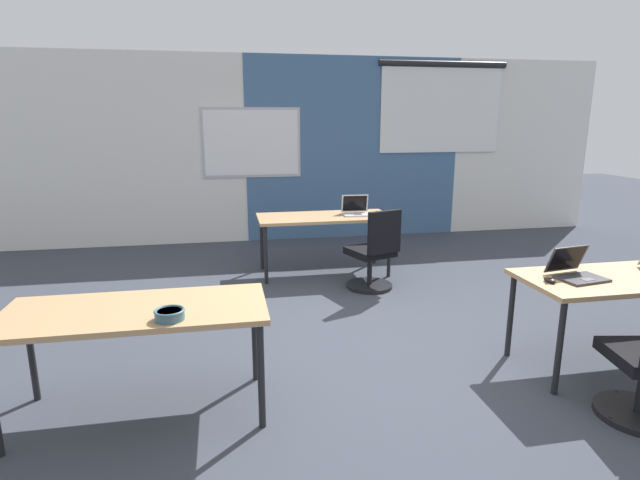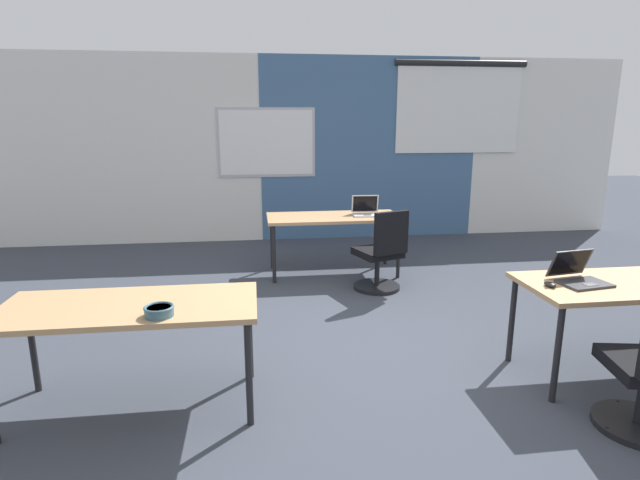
{
  "view_description": "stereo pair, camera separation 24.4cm",
  "coord_description": "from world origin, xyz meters",
  "px_view_note": "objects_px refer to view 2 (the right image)",
  "views": [
    {
      "loc": [
        -1.19,
        -3.69,
        1.85
      ],
      "look_at": [
        -0.41,
        0.32,
        0.88
      ],
      "focal_mm": 28.3,
      "sensor_mm": 36.0,
      "label": 1
    },
    {
      "loc": [
        -0.94,
        -3.73,
        1.85
      ],
      "look_at": [
        -0.41,
        0.32,
        0.88
      ],
      "focal_mm": 28.3,
      "sensor_mm": 36.0,
      "label": 2
    }
  ],
  "objects_px": {
    "desk_near_right": "(633,289)",
    "chair_far_right": "(381,258)",
    "mouse_far_right": "(387,213)",
    "snack_bowl": "(159,310)",
    "desk_far_center": "(333,221)",
    "mouse_near_right_inner": "(550,285)",
    "laptop_near_right_inner": "(579,276)",
    "desk_near_left": "(130,313)",
    "laptop_far_right": "(366,211)"
  },
  "relations": [
    {
      "from": "desk_near_left",
      "to": "mouse_far_right",
      "type": "distance_m",
      "value": 3.68
    },
    {
      "from": "mouse_far_right",
      "to": "chair_far_right",
      "type": "distance_m",
      "value": 0.83
    },
    {
      "from": "laptop_far_right",
      "to": "mouse_near_right_inner",
      "type": "bearing_deg",
      "value": -73.12
    },
    {
      "from": "mouse_far_right",
      "to": "desk_near_left",
      "type": "bearing_deg",
      "value": -130.97
    },
    {
      "from": "desk_near_right",
      "to": "desk_far_center",
      "type": "relative_size",
      "value": 1.0
    },
    {
      "from": "laptop_far_right",
      "to": "snack_bowl",
      "type": "xyz_separation_m",
      "value": [
        -1.93,
        -3.03,
        -0.01
      ]
    },
    {
      "from": "desk_far_center",
      "to": "mouse_far_right",
      "type": "height_order",
      "value": "mouse_far_right"
    },
    {
      "from": "mouse_near_right_inner",
      "to": "snack_bowl",
      "type": "xyz_separation_m",
      "value": [
        -2.6,
        -0.2,
        0.02
      ]
    },
    {
      "from": "mouse_far_right",
      "to": "snack_bowl",
      "type": "xyz_separation_m",
      "value": [
        -2.19,
        -3.01,
        0.01
      ]
    },
    {
      "from": "desk_near_left",
      "to": "mouse_far_right",
      "type": "bearing_deg",
      "value": 49.03
    },
    {
      "from": "desk_far_center",
      "to": "mouse_near_right_inner",
      "type": "relative_size",
      "value": 14.84
    },
    {
      "from": "desk_near_right",
      "to": "mouse_far_right",
      "type": "height_order",
      "value": "mouse_far_right"
    },
    {
      "from": "snack_bowl",
      "to": "desk_near_left",
      "type": "bearing_deg",
      "value": 134.68
    },
    {
      "from": "laptop_near_right_inner",
      "to": "desk_near_left",
      "type": "bearing_deg",
      "value": 171.3
    },
    {
      "from": "desk_far_center",
      "to": "laptop_near_right_inner",
      "type": "xyz_separation_m",
      "value": [
        1.34,
        -2.77,
        0.11
      ]
    },
    {
      "from": "desk_far_center",
      "to": "snack_bowl",
      "type": "height_order",
      "value": "snack_bowl"
    },
    {
      "from": "mouse_near_right_inner",
      "to": "mouse_far_right",
      "type": "bearing_deg",
      "value": 98.36
    },
    {
      "from": "desk_near_left",
      "to": "laptop_near_right_inner",
      "type": "distance_m",
      "value": 3.09
    },
    {
      "from": "desk_near_left",
      "to": "chair_far_right",
      "type": "distance_m",
      "value": 3.02
    },
    {
      "from": "desk_near_left",
      "to": "desk_near_right",
      "type": "xyz_separation_m",
      "value": [
        3.5,
        0.0,
        0.0
      ]
    },
    {
      "from": "chair_far_right",
      "to": "laptop_near_right_inner",
      "type": "distance_m",
      "value": 2.28
    },
    {
      "from": "desk_near_right",
      "to": "chair_far_right",
      "type": "bearing_deg",
      "value": 122.64
    },
    {
      "from": "laptop_near_right_inner",
      "to": "mouse_near_right_inner",
      "type": "distance_m",
      "value": 0.27
    },
    {
      "from": "desk_near_right",
      "to": "mouse_far_right",
      "type": "xyz_separation_m",
      "value": [
        -1.09,
        2.78,
        0.08
      ]
    },
    {
      "from": "laptop_near_right_inner",
      "to": "laptop_far_right",
      "type": "bearing_deg",
      "value": 99.33
    },
    {
      "from": "chair_far_right",
      "to": "laptop_near_right_inner",
      "type": "bearing_deg",
      "value": 94.78
    },
    {
      "from": "desk_near_right",
      "to": "snack_bowl",
      "type": "height_order",
      "value": "snack_bowl"
    },
    {
      "from": "desk_near_right",
      "to": "laptop_far_right",
      "type": "bearing_deg",
      "value": 115.68
    },
    {
      "from": "desk_near_right",
      "to": "chair_far_right",
      "type": "xyz_separation_m",
      "value": [
        -1.33,
        2.08,
        -0.28
      ]
    },
    {
      "from": "desk_near_left",
      "to": "chair_far_right",
      "type": "xyz_separation_m",
      "value": [
        2.17,
        2.08,
        -0.28
      ]
    },
    {
      "from": "laptop_far_right",
      "to": "mouse_near_right_inner",
      "type": "relative_size",
      "value": 3.21
    },
    {
      "from": "desk_near_right",
      "to": "laptop_near_right_inner",
      "type": "bearing_deg",
      "value": 175.62
    },
    {
      "from": "mouse_far_right",
      "to": "laptop_near_right_inner",
      "type": "distance_m",
      "value": 2.83
    },
    {
      "from": "mouse_far_right",
      "to": "mouse_near_right_inner",
      "type": "bearing_deg",
      "value": -81.64
    },
    {
      "from": "laptop_far_right",
      "to": "chair_far_right",
      "type": "bearing_deg",
      "value": -85.3
    },
    {
      "from": "chair_far_right",
      "to": "mouse_near_right_inner",
      "type": "distance_m",
      "value": 2.24
    },
    {
      "from": "desk_near_right",
      "to": "chair_far_right",
      "type": "distance_m",
      "value": 2.49
    },
    {
      "from": "desk_near_left",
      "to": "desk_near_right",
      "type": "bearing_deg",
      "value": 0.0
    },
    {
      "from": "laptop_far_right",
      "to": "laptop_near_right_inner",
      "type": "relative_size",
      "value": 0.92
    },
    {
      "from": "desk_near_right",
      "to": "mouse_near_right_inner",
      "type": "relative_size",
      "value": 14.84
    },
    {
      "from": "desk_near_left",
      "to": "mouse_near_right_inner",
      "type": "distance_m",
      "value": 2.83
    },
    {
      "from": "desk_far_center",
      "to": "chair_far_right",
      "type": "xyz_separation_m",
      "value": [
        0.42,
        -0.72,
        -0.28
      ]
    },
    {
      "from": "desk_near_right",
      "to": "chair_far_right",
      "type": "height_order",
      "value": "chair_far_right"
    },
    {
      "from": "snack_bowl",
      "to": "laptop_far_right",
      "type": "bearing_deg",
      "value": 57.55
    },
    {
      "from": "mouse_far_right",
      "to": "chair_far_right",
      "type": "bearing_deg",
      "value": -109.39
    },
    {
      "from": "snack_bowl",
      "to": "desk_near_right",
      "type": "bearing_deg",
      "value": 3.99
    },
    {
      "from": "laptop_near_right_inner",
      "to": "mouse_near_right_inner",
      "type": "relative_size",
      "value": 3.49
    },
    {
      "from": "desk_near_left",
      "to": "snack_bowl",
      "type": "bearing_deg",
      "value": -45.32
    },
    {
      "from": "desk_near_right",
      "to": "laptop_far_right",
      "type": "distance_m",
      "value": 3.11
    },
    {
      "from": "desk_far_center",
      "to": "snack_bowl",
      "type": "xyz_separation_m",
      "value": [
        -1.52,
        -3.03,
        0.1
      ]
    }
  ]
}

